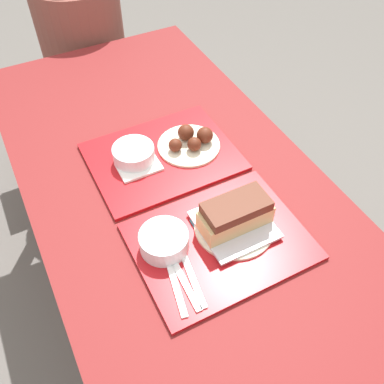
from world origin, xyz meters
name	(u,v)px	position (x,y,z in m)	size (l,w,h in m)	color
ground_plane	(186,316)	(0.00, 0.00, 0.00)	(12.00, 12.00, 0.00)	#605B56
picnic_table	(184,215)	(0.00, 0.00, 0.67)	(0.82, 1.79, 0.77)	maroon
picnic_bench_far	(86,97)	(0.00, 1.12, 0.38)	(0.78, 0.28, 0.46)	maroon
tray_near	(220,241)	(0.01, -0.19, 0.77)	(0.43, 0.34, 0.01)	#B21419
tray_far	(163,157)	(0.01, 0.16, 0.77)	(0.43, 0.34, 0.01)	#B21419
bowl_coleslaw_near	(164,240)	(-0.13, -0.15, 0.81)	(0.12, 0.12, 0.05)	silver
brisket_sandwich_plate	(235,218)	(0.06, -0.17, 0.82)	(0.21, 0.21, 0.10)	beige
plastic_fork_near	(184,281)	(-0.13, -0.26, 0.78)	(0.02, 0.17, 0.00)	white
plastic_knife_near	(192,277)	(-0.10, -0.26, 0.78)	(0.04, 0.17, 0.00)	white
plastic_spoon_near	(175,285)	(-0.15, -0.26, 0.78)	(0.05, 0.17, 0.00)	white
condiment_packet	(198,222)	(-0.01, -0.12, 0.78)	(0.04, 0.03, 0.01)	teal
bowl_coleslaw_far	(134,154)	(-0.07, 0.18, 0.81)	(0.12, 0.12, 0.05)	silver
wings_plate_far	(191,141)	(0.11, 0.16, 0.80)	(0.19, 0.19, 0.06)	beige
napkin_far	(139,167)	(-0.07, 0.14, 0.78)	(0.12, 0.09, 0.01)	white
person_seated_across	(80,28)	(0.04, 1.12, 0.74)	(0.38, 0.38, 0.69)	brown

